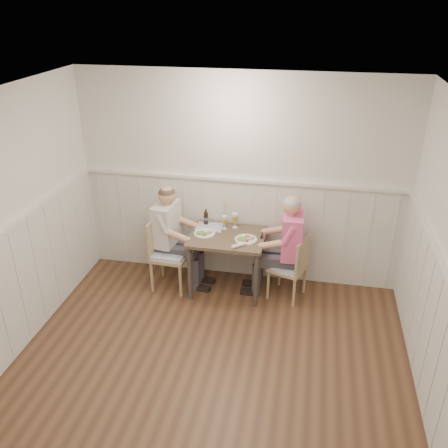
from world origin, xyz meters
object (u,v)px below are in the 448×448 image
at_px(man_in_pink, 287,254).
at_px(grass_vase, 224,213).
at_px(dining_table, 227,243).
at_px(chair_left, 166,251).
at_px(diner_cream, 170,243).
at_px(beer_bottle, 206,218).
at_px(chair_right, 292,265).

height_order(man_in_pink, grass_vase, man_in_pink).
xyz_separation_m(dining_table, grass_vase, (-0.10, 0.29, 0.26)).
bearing_deg(chair_left, diner_cream, 76.88).
relative_size(man_in_pink, grass_vase, 3.82).
relative_size(dining_table, beer_bottle, 4.41).
height_order(chair_right, beer_bottle, beer_bottle).
xyz_separation_m(chair_left, grass_vase, (0.66, 0.36, 0.41)).
bearing_deg(chair_left, chair_right, 1.48).
bearing_deg(beer_bottle, chair_left, -143.74).
relative_size(diner_cream, grass_vase, 3.82).
xyz_separation_m(man_in_pink, diner_cream, (-1.45, 0.01, -0.00)).
bearing_deg(diner_cream, man_in_pink, -0.57).
bearing_deg(diner_cream, chair_right, -3.00).
xyz_separation_m(dining_table, chair_left, (-0.76, -0.07, -0.15)).
bearing_deg(man_in_pink, dining_table, -177.22).
height_order(man_in_pink, beer_bottle, man_in_pink).
bearing_deg(grass_vase, diner_cream, -159.31).
height_order(dining_table, diner_cream, diner_cream).
relative_size(chair_right, chair_left, 0.90).
distance_m(dining_table, chair_right, 0.81).
xyz_separation_m(dining_table, beer_bottle, (-0.32, 0.25, 0.19)).
height_order(chair_left, grass_vase, grass_vase).
bearing_deg(grass_vase, chair_right, -19.73).
xyz_separation_m(man_in_pink, beer_bottle, (-1.04, 0.22, 0.29)).
relative_size(chair_left, beer_bottle, 4.52).
distance_m(chair_left, beer_bottle, 0.64).
height_order(beer_bottle, grass_vase, grass_vase).
xyz_separation_m(dining_table, chair_right, (0.78, -0.03, -0.20)).
bearing_deg(man_in_pink, diner_cream, 179.43).
distance_m(chair_left, diner_cream, 0.13).
distance_m(dining_table, beer_bottle, 0.45).
bearing_deg(dining_table, grass_vase, 109.04).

